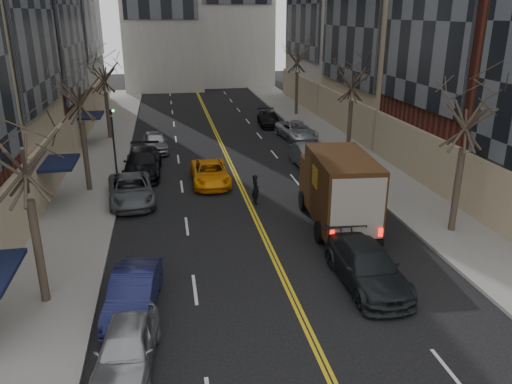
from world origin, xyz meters
The scene contains 21 objects.
sidewalk_left centered at (-9.00, 27.00, 0.07)m, with size 4.00×66.00×0.15m, color slate.
sidewalk_right centered at (9.00, 27.00, 0.07)m, with size 4.00×66.00×0.15m, color slate.
tree_lf_near centered at (-8.80, 8.00, 6.24)m, with size 3.20×3.20×8.41m.
tree_lf_mid centered at (-8.80, 20.00, 6.60)m, with size 3.20×3.20×8.91m.
tree_lf_far centered at (-8.80, 33.00, 6.02)m, with size 3.20×3.20×8.12m.
tree_rt_near centered at (8.80, 11.00, 6.45)m, with size 3.20×3.20×8.71m.
tree_rt_mid centered at (8.80, 25.00, 6.17)m, with size 3.20×3.20×8.32m.
tree_rt_far centered at (8.80, 40.00, 6.74)m, with size 3.20×3.20×9.11m.
traffic_signal centered at (-7.39, 22.00, 2.82)m, with size 0.29×0.26×4.70m.
ups_truck centered at (3.71, 12.79, 1.85)m, with size 3.16×6.90×3.68m.
observer_sedan centered at (3.02, 7.25, 0.75)m, with size 2.15×5.20×1.50m.
taxi centered at (-1.74, 20.23, 0.66)m, with size 2.20×4.77×1.32m, color orange.
pedestrian centered at (0.35, 16.38, 0.83)m, with size 0.61×0.40×1.66m, color black.
parked_lf_a centered at (-5.71, 3.98, 0.69)m, with size 1.63×4.06×1.38m, color #9B9FA3.
parked_lf_b centered at (-5.66, 7.00, 0.70)m, with size 1.48×4.25×1.40m, color #13163C.
parked_lf_c centered at (-6.30, 17.89, 0.71)m, with size 2.36×5.13×1.42m, color #4F5357.
parked_lf_d centered at (-5.81, 22.73, 0.81)m, with size 2.26×5.56×1.61m, color black.
parked_lf_e centered at (-5.10, 28.43, 0.74)m, with size 1.74×4.31×1.47m, color #97989E.
parked_rt_a centered at (5.10, 22.11, 0.79)m, with size 1.67×4.80×1.58m, color #4E5155.
parked_rt_b centered at (6.30, 30.32, 0.71)m, with size 2.37×5.13×1.43m, color #B5B9BD.
parked_rt_c centered at (5.10, 35.75, 0.65)m, with size 1.82×4.48×1.30m, color black.
Camera 1 is at (-4.17, -8.59, 9.86)m, focal length 35.00 mm.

